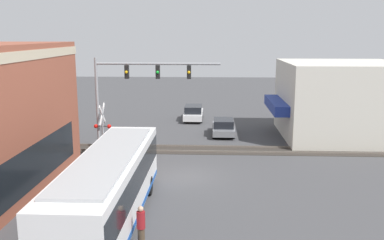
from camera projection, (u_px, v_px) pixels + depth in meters
The scene contains 9 objects.
ground_plane at pixel (184, 176), 25.57m from camera, with size 120.00×120.00×0.00m, color #424244.
shop_building at pixel (340, 100), 34.95m from camera, with size 9.62×10.53×6.14m.
city_bus at pixel (109, 187), 18.60m from camera, with size 12.02×2.59×3.30m.
traffic_signal_gantry at pixel (135, 83), 28.74m from camera, with size 0.42×8.46×6.81m.
crossing_signal at pixel (103, 126), 28.60m from camera, with size 1.41×1.18×3.81m.
rail_track_near at pixel (189, 149), 31.44m from camera, with size 2.60×60.00×0.15m.
parked_car_grey at pixel (223, 127), 35.93m from camera, with size 4.23×1.82×1.37m.
parked_car_white at pixel (193, 113), 42.18m from camera, with size 4.60×1.82×1.47m.
pedestrian_near_bus at pixel (141, 227), 16.83m from camera, with size 0.34×0.34×1.76m.
Camera 1 is at (-24.35, -1.63, 8.35)m, focal length 40.00 mm.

